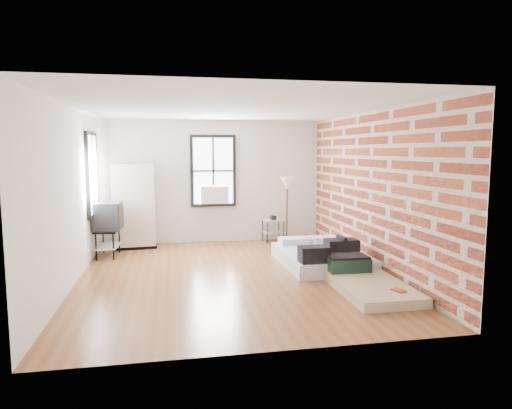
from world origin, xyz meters
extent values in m
plane|color=brown|center=(0.00, 0.00, 0.00)|extent=(6.00, 6.00, 0.00)
cube|color=silver|center=(0.00, 3.00, 1.40)|extent=(5.00, 0.01, 2.80)
cube|color=silver|center=(0.00, -3.00, 1.40)|extent=(5.00, 0.01, 2.80)
cube|color=silver|center=(-2.50, 0.00, 1.40)|extent=(0.01, 6.00, 2.80)
cube|color=brown|center=(2.50, 0.00, 1.40)|extent=(0.02, 6.00, 2.80)
cube|color=white|center=(0.00, 0.00, 2.80)|extent=(5.00, 6.00, 0.01)
cube|color=white|center=(0.00, 2.95, 1.65)|extent=(0.90, 0.02, 1.50)
cube|color=black|center=(-0.48, 2.97, 1.65)|extent=(0.07, 0.08, 1.64)
cube|color=black|center=(0.48, 2.97, 1.65)|extent=(0.07, 0.08, 1.64)
cube|color=black|center=(0.00, 2.97, 2.44)|extent=(0.90, 0.08, 0.07)
cube|color=black|center=(0.00, 2.97, 0.86)|extent=(0.90, 0.08, 0.07)
cube|color=black|center=(0.00, 2.94, 1.65)|extent=(0.04, 0.02, 1.50)
cube|color=black|center=(0.00, 2.94, 1.65)|extent=(0.90, 0.02, 0.04)
cube|color=white|center=(0.00, 2.83, 1.12)|extent=(0.62, 0.30, 0.40)
cube|color=white|center=(-2.45, 1.80, 1.65)|extent=(0.02, 0.90, 1.50)
cube|color=black|center=(-2.47, 1.32, 1.65)|extent=(0.08, 0.07, 1.64)
cube|color=black|center=(-2.47, 2.29, 1.65)|extent=(0.08, 0.07, 1.64)
cube|color=black|center=(-2.47, 1.80, 2.44)|extent=(0.08, 0.90, 0.07)
cube|color=black|center=(-2.47, 1.80, 0.86)|extent=(0.08, 0.90, 0.07)
cube|color=black|center=(-2.44, 1.80, 1.65)|extent=(0.02, 0.04, 1.50)
cube|color=black|center=(-2.44, 1.80, 1.65)|extent=(0.02, 0.90, 0.04)
cube|color=silver|center=(1.75, 0.43, 0.13)|extent=(1.46, 1.97, 0.26)
cube|color=silver|center=(1.43, 1.20, 0.32)|extent=(0.57, 0.37, 0.12)
cube|color=silver|center=(2.05, 1.21, 0.32)|extent=(0.57, 0.37, 0.12)
cube|color=black|center=(1.96, -0.03, 0.41)|extent=(0.57, 0.34, 0.31)
cylinder|color=black|center=(1.96, -0.03, 0.58)|extent=(0.09, 0.36, 0.08)
cube|color=black|center=(1.35, -0.34, 0.39)|extent=(0.50, 0.31, 0.27)
cylinder|color=#ABCDDC|center=(1.65, 0.38, 0.37)|extent=(0.07, 0.07, 0.23)
cylinder|color=#1962AF|center=(1.65, 0.38, 0.50)|extent=(0.04, 0.04, 0.03)
cube|color=tan|center=(1.95, -1.21, 0.07)|extent=(0.99, 1.86, 0.15)
cube|color=#152F26|center=(1.86, -0.53, 0.25)|extent=(0.69, 0.49, 0.21)
cube|color=black|center=(1.86, -0.53, 0.38)|extent=(0.65, 0.45, 0.04)
cube|color=#AA3B1B|center=(2.14, -1.75, 0.16)|extent=(0.18, 0.22, 0.02)
cube|color=black|center=(-1.77, 2.65, 0.03)|extent=(0.97, 0.61, 0.06)
cube|color=#EEE0C8|center=(-1.77, 2.65, 0.95)|extent=(0.92, 0.57, 1.77)
cylinder|color=black|center=(1.18, 2.54, 0.25)|extent=(0.02, 0.02, 0.51)
cylinder|color=black|center=(1.58, 2.59, 0.25)|extent=(0.02, 0.02, 0.51)
cylinder|color=black|center=(1.14, 2.85, 0.25)|extent=(0.02, 0.02, 0.51)
cylinder|color=black|center=(1.54, 2.90, 0.25)|extent=(0.02, 0.02, 0.51)
cube|color=silver|center=(1.36, 2.72, 0.51)|extent=(0.51, 0.42, 0.02)
cube|color=silver|center=(1.36, 2.72, 0.23)|extent=(0.48, 0.40, 0.02)
cube|color=black|center=(1.36, 2.72, 0.57)|extent=(0.13, 0.18, 0.09)
cylinder|color=#312310|center=(1.62, 2.45, 0.01)|extent=(0.22, 0.22, 0.03)
cylinder|color=#312310|center=(1.62, 2.45, 0.68)|extent=(0.03, 0.03, 1.31)
cone|color=beige|center=(1.62, 2.45, 1.38)|extent=(0.33, 0.33, 0.29)
cylinder|color=black|center=(-2.40, 1.56, 0.27)|extent=(0.03, 0.03, 0.54)
cylinder|color=black|center=(-2.08, 1.53, 0.27)|extent=(0.03, 0.03, 0.54)
cylinder|color=black|center=(-2.36, 2.20, 0.27)|extent=(0.03, 0.03, 0.54)
cylinder|color=black|center=(-2.04, 2.18, 0.27)|extent=(0.03, 0.03, 0.54)
cube|color=black|center=(-2.22, 1.87, 0.54)|extent=(0.48, 0.80, 0.03)
cube|color=silver|center=(-2.22, 1.87, 0.22)|extent=(0.46, 0.78, 0.02)
cube|color=black|center=(-2.22, 1.87, 0.82)|extent=(0.58, 0.66, 0.54)
cube|color=black|center=(-1.95, 1.85, 0.82)|extent=(0.06, 0.52, 0.43)
camera|label=1|loc=(-0.99, -7.47, 2.10)|focal=32.00mm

